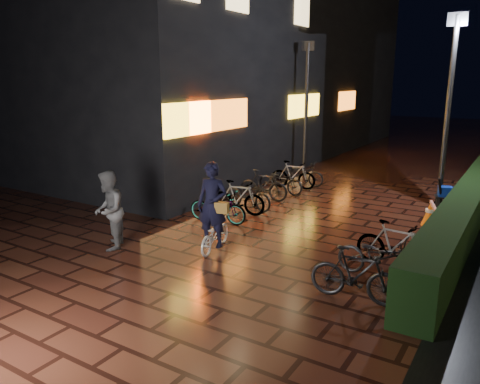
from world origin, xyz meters
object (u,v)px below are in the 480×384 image
Objects in this scene: bystander_person at (109,210)px; cart_assembly at (445,193)px; traffic_barrier at (433,220)px; cyclist at (213,218)px.

bystander_person is 1.83× the size of cart_assembly.
traffic_barrier is (5.83, 4.91, -0.55)m from bystander_person.
traffic_barrier is 2.42m from cart_assembly.
cyclist is at bearing -135.07° from traffic_barrier.
traffic_barrier is at bearing -86.50° from cart_assembly.
bystander_person reaches higher than cart_assembly.
traffic_barrier is at bearing 94.45° from bystander_person.
cart_assembly is at bearing 106.50° from bystander_person.
bystander_person is at bearing -127.80° from cart_assembly.
cart_assembly is at bearing 59.43° from cyclist.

